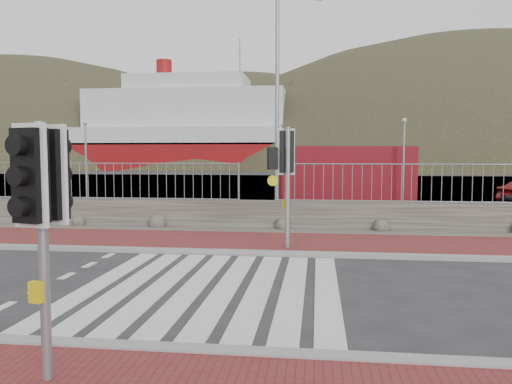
# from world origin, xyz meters

# --- Properties ---
(ground) EXTENTS (220.00, 220.00, 0.00)m
(ground) POSITION_xyz_m (0.00, 0.00, 0.00)
(ground) COLOR #28282B
(ground) RESTS_ON ground
(sidewalk_far) EXTENTS (40.00, 3.00, 0.08)m
(sidewalk_far) POSITION_xyz_m (0.00, 4.50, 0.04)
(sidewalk_far) COLOR maroon
(sidewalk_far) RESTS_ON ground
(kerb_near) EXTENTS (40.00, 0.25, 0.12)m
(kerb_near) POSITION_xyz_m (0.00, -3.00, 0.05)
(kerb_near) COLOR gray
(kerb_near) RESTS_ON ground
(kerb_far) EXTENTS (40.00, 0.25, 0.12)m
(kerb_far) POSITION_xyz_m (0.00, 3.00, 0.05)
(kerb_far) COLOR gray
(kerb_far) RESTS_ON ground
(zebra_crossing) EXTENTS (4.62, 5.60, 0.01)m
(zebra_crossing) POSITION_xyz_m (-0.00, 0.00, 0.01)
(zebra_crossing) COLOR silver
(zebra_crossing) RESTS_ON ground
(gravel_strip) EXTENTS (40.00, 1.50, 0.06)m
(gravel_strip) POSITION_xyz_m (0.00, 6.50, 0.03)
(gravel_strip) COLOR #59544C
(gravel_strip) RESTS_ON ground
(stone_wall) EXTENTS (40.00, 0.60, 0.90)m
(stone_wall) POSITION_xyz_m (0.00, 7.30, 0.45)
(stone_wall) COLOR #46423A
(stone_wall) RESTS_ON ground
(railing) EXTENTS (18.07, 0.07, 1.22)m
(railing) POSITION_xyz_m (0.00, 7.15, 1.82)
(railing) COLOR gray
(railing) RESTS_ON stone_wall
(quay) EXTENTS (120.00, 40.00, 0.50)m
(quay) POSITION_xyz_m (0.00, 27.90, 0.00)
(quay) COLOR #4C4C4F
(quay) RESTS_ON ground
(water) EXTENTS (220.00, 50.00, 0.05)m
(water) POSITION_xyz_m (0.00, 62.90, 0.00)
(water) COLOR #3F4C54
(water) RESTS_ON ground
(ferry) EXTENTS (50.00, 16.00, 20.00)m
(ferry) POSITION_xyz_m (-24.65, 67.90, 5.36)
(ferry) COLOR maroon
(ferry) RESTS_ON ground
(hills_backdrop) EXTENTS (254.00, 90.00, 100.00)m
(hills_backdrop) POSITION_xyz_m (6.74, 87.90, -23.05)
(hills_backdrop) COLOR #2A2E1B
(hills_backdrop) RESTS_ON ground
(traffic_signal_near) EXTENTS (0.44, 0.32, 2.74)m
(traffic_signal_near) POSITION_xyz_m (-0.86, -3.95, 1.98)
(traffic_signal_near) COLOR gray
(traffic_signal_near) RESTS_ON ground
(traffic_signal_far) EXTENTS (0.76, 0.45, 3.08)m
(traffic_signal_far) POSITION_xyz_m (1.14, 3.67, 2.23)
(traffic_signal_far) COLOR gray
(traffic_signal_far) RESTS_ON ground
(streetlight) EXTENTS (1.59, 0.69, 7.75)m
(streetlight) POSITION_xyz_m (0.68, 8.14, 4.36)
(streetlight) COLOR gray
(streetlight) RESTS_ON ground
(shipping_container) EXTENTS (7.09, 3.89, 2.80)m
(shipping_container) POSITION_xyz_m (3.28, 17.43, 1.40)
(shipping_container) COLOR maroon
(shipping_container) RESTS_ON ground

